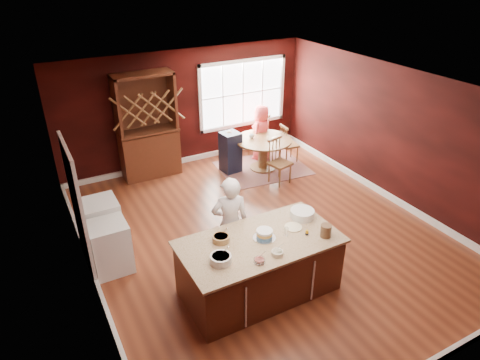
{
  "coord_description": "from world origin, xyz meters",
  "views": [
    {
      "loc": [
        -3.44,
        -5.52,
        4.54
      ],
      "look_at": [
        -0.31,
        0.26,
        1.05
      ],
      "focal_mm": 32.0,
      "sensor_mm": 36.0,
      "label": 1
    }
  ],
  "objects_px": {
    "seated_woman": "(261,133)",
    "kitchen_island": "(259,267)",
    "baker": "(230,224)",
    "dining_table": "(263,148)",
    "layer_cake": "(264,234)",
    "chair_south": "(280,162)",
    "chair_north": "(258,135)",
    "dryer": "(101,225)",
    "chair_east": "(289,143)",
    "toddler": "(228,138)",
    "high_chair": "(230,151)",
    "hutch": "(147,127)",
    "washer": "(110,247)"
  },
  "relations": [
    {
      "from": "baker",
      "to": "seated_woman",
      "type": "xyz_separation_m",
      "value": [
        2.56,
        3.31,
        -0.12
      ]
    },
    {
      "from": "high_chair",
      "to": "baker",
      "type": "bearing_deg",
      "value": -123.24
    },
    {
      "from": "dining_table",
      "to": "high_chair",
      "type": "height_order",
      "value": "high_chair"
    },
    {
      "from": "kitchen_island",
      "to": "baker",
      "type": "relative_size",
      "value": 1.43
    },
    {
      "from": "high_chair",
      "to": "hutch",
      "type": "bearing_deg",
      "value": 151.22
    },
    {
      "from": "seated_woman",
      "to": "chair_east",
      "type": "bearing_deg",
      "value": 110.79
    },
    {
      "from": "kitchen_island",
      "to": "seated_woman",
      "type": "distance_m",
      "value": 4.75
    },
    {
      "from": "washer",
      "to": "high_chair",
      "type": "bearing_deg",
      "value": 34.13
    },
    {
      "from": "seated_woman",
      "to": "toddler",
      "type": "relative_size",
      "value": 5.28
    },
    {
      "from": "chair_east",
      "to": "seated_woman",
      "type": "bearing_deg",
      "value": 54.56
    },
    {
      "from": "seated_woman",
      "to": "kitchen_island",
      "type": "bearing_deg",
      "value": 29.64
    },
    {
      "from": "layer_cake",
      "to": "chair_south",
      "type": "xyz_separation_m",
      "value": [
        2.08,
        2.74,
        -0.47
      ]
    },
    {
      "from": "baker",
      "to": "chair_east",
      "type": "relative_size",
      "value": 1.71
    },
    {
      "from": "chair_north",
      "to": "dryer",
      "type": "bearing_deg",
      "value": -2.2
    },
    {
      "from": "toddler",
      "to": "chair_north",
      "type": "bearing_deg",
      "value": 20.52
    },
    {
      "from": "chair_east",
      "to": "washer",
      "type": "height_order",
      "value": "chair_east"
    },
    {
      "from": "chair_south",
      "to": "toddler",
      "type": "bearing_deg",
      "value": 108.59
    },
    {
      "from": "kitchen_island",
      "to": "dining_table",
      "type": "height_order",
      "value": "kitchen_island"
    },
    {
      "from": "chair_south",
      "to": "washer",
      "type": "height_order",
      "value": "chair_south"
    },
    {
      "from": "chair_south",
      "to": "chair_north",
      "type": "distance_m",
      "value": 1.58
    },
    {
      "from": "layer_cake",
      "to": "chair_east",
      "type": "relative_size",
      "value": 0.35
    },
    {
      "from": "layer_cake",
      "to": "chair_south",
      "type": "height_order",
      "value": "layer_cake"
    },
    {
      "from": "chair_east",
      "to": "chair_north",
      "type": "bearing_deg",
      "value": 38.68
    },
    {
      "from": "baker",
      "to": "chair_north",
      "type": "xyz_separation_m",
      "value": [
        2.62,
        3.56,
        -0.28
      ]
    },
    {
      "from": "high_chair",
      "to": "chair_south",
      "type": "bearing_deg",
      "value": -62.2
    },
    {
      "from": "dining_table",
      "to": "seated_woman",
      "type": "bearing_deg",
      "value": 63.65
    },
    {
      "from": "seated_woman",
      "to": "high_chair",
      "type": "relative_size",
      "value": 1.37
    },
    {
      "from": "dining_table",
      "to": "hutch",
      "type": "bearing_deg",
      "value": 158.53
    },
    {
      "from": "toddler",
      "to": "washer",
      "type": "relative_size",
      "value": 0.3
    },
    {
      "from": "baker",
      "to": "layer_cake",
      "type": "height_order",
      "value": "baker"
    },
    {
      "from": "layer_cake",
      "to": "kitchen_island",
      "type": "bearing_deg",
      "value": -164.69
    },
    {
      "from": "baker",
      "to": "toddler",
      "type": "xyz_separation_m",
      "value": [
        1.56,
        3.16,
        0.0
      ]
    },
    {
      "from": "hutch",
      "to": "washer",
      "type": "height_order",
      "value": "hutch"
    },
    {
      "from": "high_chair",
      "to": "dining_table",
      "type": "bearing_deg",
      "value": -24.3
    },
    {
      "from": "baker",
      "to": "hutch",
      "type": "bearing_deg",
      "value": -71.64
    },
    {
      "from": "dining_table",
      "to": "baker",
      "type": "relative_size",
      "value": 0.81
    },
    {
      "from": "layer_cake",
      "to": "dryer",
      "type": "height_order",
      "value": "layer_cake"
    },
    {
      "from": "chair_north",
      "to": "toddler",
      "type": "distance_m",
      "value": 1.17
    },
    {
      "from": "chair_north",
      "to": "dryer",
      "type": "distance_m",
      "value": 4.82
    },
    {
      "from": "chair_east",
      "to": "dryer",
      "type": "bearing_deg",
      "value": 111.01
    },
    {
      "from": "chair_south",
      "to": "chair_north",
      "type": "xyz_separation_m",
      "value": [
        0.36,
        1.54,
        0.01
      ]
    },
    {
      "from": "layer_cake",
      "to": "chair_north",
      "type": "relative_size",
      "value": 0.31
    },
    {
      "from": "layer_cake",
      "to": "hutch",
      "type": "bearing_deg",
      "value": 93.72
    },
    {
      "from": "layer_cake",
      "to": "dryer",
      "type": "xyz_separation_m",
      "value": [
        -1.91,
        2.18,
        -0.53
      ]
    },
    {
      "from": "kitchen_island",
      "to": "washer",
      "type": "relative_size",
      "value": 2.7
    },
    {
      "from": "kitchen_island",
      "to": "hutch",
      "type": "distance_m",
      "value": 4.57
    },
    {
      "from": "dining_table",
      "to": "baker",
      "type": "xyz_separation_m",
      "value": [
        -2.31,
        -2.81,
        0.27
      ]
    },
    {
      "from": "dining_table",
      "to": "layer_cake",
      "type": "relative_size",
      "value": 3.96
    },
    {
      "from": "layer_cake",
      "to": "toddler",
      "type": "height_order",
      "value": "layer_cake"
    },
    {
      "from": "high_chair",
      "to": "washer",
      "type": "bearing_deg",
      "value": -151.84
    }
  ]
}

